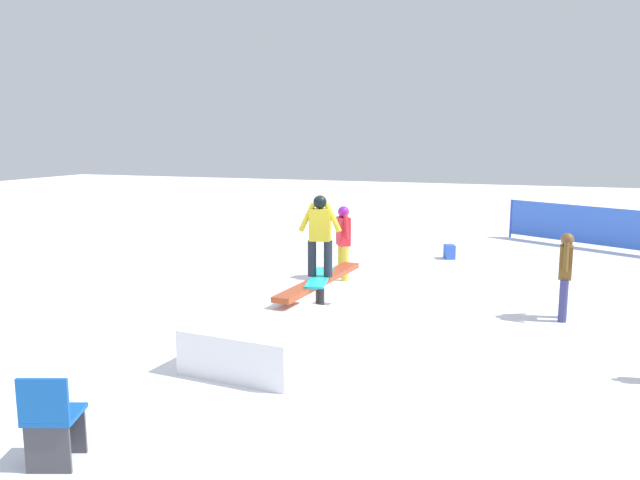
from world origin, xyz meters
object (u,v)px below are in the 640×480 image
(main_rider_on_rail, at_px, (320,239))
(bystander_red, at_px, (343,239))
(bystander_brown, at_px, (565,271))
(backpack_on_snow, at_px, (449,252))
(rail_feature, at_px, (320,285))
(folding_chair, at_px, (52,422))

(main_rider_on_rail, xyz_separation_m, bystander_red, (3.07, 0.59, -0.51))
(bystander_brown, relative_size, backpack_on_snow, 4.14)
(rail_feature, bearing_deg, backpack_on_snow, -6.19)
(bystander_brown, xyz_separation_m, folding_chair, (-6.33, 4.39, -0.38))
(main_rider_on_rail, distance_m, folding_chair, 4.97)
(folding_chair, bearing_deg, rail_feature, -118.87)
(main_rider_on_rail, height_order, bystander_red, main_rider_on_rail)
(bystander_red, xyz_separation_m, backpack_on_snow, (2.91, -1.75, -0.68))
(main_rider_on_rail, relative_size, bystander_red, 0.95)
(main_rider_on_rail, xyz_separation_m, bystander_brown, (1.52, -3.59, -0.57))
(rail_feature, distance_m, bystander_red, 3.13)
(main_rider_on_rail, height_order, folding_chair, main_rider_on_rail)
(bystander_brown, bearing_deg, folding_chair, -32.39)
(main_rider_on_rail, bearing_deg, bystander_brown, -78.96)
(main_rider_on_rail, distance_m, bystander_red, 3.17)
(main_rider_on_rail, distance_m, backpack_on_snow, 6.21)
(rail_feature, distance_m, bystander_brown, 3.90)
(folding_chair, xyz_separation_m, backpack_on_snow, (10.79, -1.97, -0.24))
(bystander_red, relative_size, folding_chair, 1.71)
(bystander_brown, bearing_deg, backpack_on_snow, -149.12)
(rail_feature, height_order, bystander_brown, bystander_brown)
(rail_feature, height_order, bystander_red, bystander_red)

